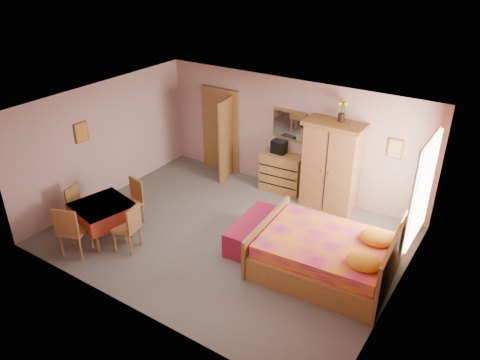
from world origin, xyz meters
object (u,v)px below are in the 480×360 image
Objects in this scene: chair_west at (82,207)px; wardrobe at (331,166)px; bed at (325,245)px; chair_north at (130,203)px; bench at (253,231)px; stereo at (279,147)px; chest_of_drawers at (282,172)px; floor_lamp at (302,161)px; sunflower_vase at (342,110)px; dining_table at (104,221)px; chair_south at (74,229)px; wall_mirror at (288,125)px; chair_east at (126,227)px.

wardrobe is at bearing 119.18° from chair_west.
chair_north is (-3.97, -0.73, -0.07)m from bed.
chair_west is at bearing 51.63° from chair_north.
bed reaches higher than chair_west.
stereo is at bearing 107.50° from bench.
floor_lamp reaches higher than chest_of_drawers.
sunflower_vase is 0.50× the size of chair_north.
dining_table is 0.67m from chair_south.
wardrobe is (0.75, -0.14, 0.12)m from floor_lamp.
bench is at bearing -79.68° from chest_of_drawers.
chair_west is at bearing -130.23° from floor_lamp.
stereo reaches higher than chair_west.
wall_mirror is 0.54m from stereo.
chair_south is 1.12× the size of chair_east.
sunflower_vase reaches higher than chair_south.
sunflower_vase is 5.18m from dining_table.
chest_of_drawers is at bearing 61.75° from dining_table.
dining_table is (-3.22, -3.63, -1.82)m from sunflower_vase.
floor_lamp is at bearing 1.84° from stereo.
chest_of_drawers is 2.24m from bench.
chair_east is at bearing -3.08° from dining_table.
stereo is 0.68× the size of sunflower_vase.
chair_south reaches higher than dining_table.
chair_south is (-0.04, -0.65, 0.15)m from dining_table.
chair_north is at bearing -136.82° from sunflower_vase.
floor_lamp is 1.57m from sunflower_vase.
bench is at bearing -71.95° from wall_mirror.
stereo is (-0.11, -0.19, -0.49)m from wall_mirror.
sunflower_vase is 0.47× the size of dining_table.
wall_mirror is at bearing 45.82° from chair_south.
wardrobe is 1.34× the size of bench.
chair_west is (-3.07, -3.62, -0.41)m from floor_lamp.
wall_mirror is 1.37m from wardrobe.
floor_lamp is at bearing 126.55° from chair_west.
chest_of_drawers is at bearing -179.12° from sunflower_vase.
floor_lamp is at bearing -117.62° from chair_north.
wardrobe is 2.27m from bench.
dining_table is (-1.94, -3.61, -0.09)m from chest_of_drawers.
chest_of_drawers is 1.05× the size of chair_east.
sunflower_vase is 0.53× the size of chair_west.
wall_mirror reaches higher than chair_north.
stereo is 3.19m from bed.
stereo reaches higher than bed.
chair_north is (-1.89, -3.17, -1.08)m from wall_mirror.
bench is at bearing 30.12° from dining_table.
chair_south is 0.93m from chair_east.
wall_mirror reaches higher than chair_east.
bed is (2.20, -2.25, -0.52)m from stereo.
stereo is 0.31× the size of chair_south.
chair_north is 0.91m from chair_east.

